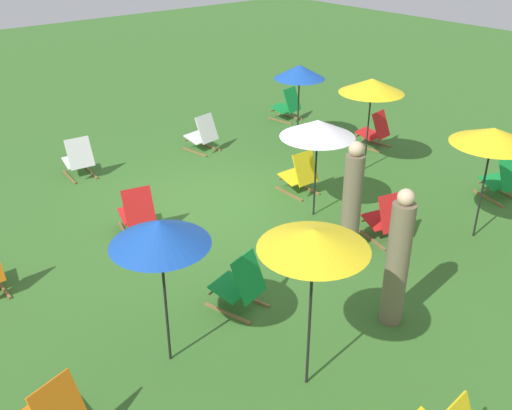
{
  "coord_description": "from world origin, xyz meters",
  "views": [
    {
      "loc": [
        5.34,
        7.65,
        4.8
      ],
      "look_at": [
        0.0,
        1.2,
        0.5
      ],
      "focal_mm": 40.6,
      "sensor_mm": 36.0,
      "label": 1
    }
  ],
  "objects_px": {
    "deckchair_2": "(137,212)",
    "umbrella_0": "(314,240)",
    "deckchair_3": "(240,285)",
    "umbrella_2": "(159,233)",
    "umbrella_5": "(372,86)",
    "person_0": "(352,200)",
    "umbrella_3": "(493,136)",
    "person_1": "(397,261)",
    "umbrella_4": "(318,129)",
    "deckchair_11": "(79,159)",
    "deckchair_8": "(300,175)",
    "deckchair_7": "(375,131)",
    "deckchair_1": "(503,180)",
    "deckchair_6": "(203,135)",
    "umbrella_1": "(300,72)",
    "deckchair_0": "(287,106)",
    "deckchair_15": "(386,219)"
  },
  "relations": [
    {
      "from": "deckchair_2",
      "to": "umbrella_0",
      "type": "bearing_deg",
      "value": 99.48
    },
    {
      "from": "deckchair_3",
      "to": "umbrella_2",
      "type": "bearing_deg",
      "value": -4.61
    },
    {
      "from": "umbrella_5",
      "to": "person_0",
      "type": "height_order",
      "value": "umbrella_5"
    },
    {
      "from": "umbrella_2",
      "to": "umbrella_3",
      "type": "bearing_deg",
      "value": 172.74
    },
    {
      "from": "person_1",
      "to": "umbrella_4",
      "type": "bearing_deg",
      "value": 156.09
    },
    {
      "from": "deckchair_11",
      "to": "umbrella_0",
      "type": "bearing_deg",
      "value": 92.24
    },
    {
      "from": "person_1",
      "to": "person_0",
      "type": "bearing_deg",
      "value": 151.31
    },
    {
      "from": "deckchair_8",
      "to": "deckchair_3",
      "type": "bearing_deg",
      "value": 35.2
    },
    {
      "from": "deckchair_3",
      "to": "deckchair_11",
      "type": "xyz_separation_m",
      "value": [
        -0.19,
        -5.43,
        0.0
      ]
    },
    {
      "from": "deckchair_7",
      "to": "umbrella_0",
      "type": "height_order",
      "value": "umbrella_0"
    },
    {
      "from": "deckchair_1",
      "to": "deckchair_6",
      "type": "relative_size",
      "value": 1.03
    },
    {
      "from": "deckchair_7",
      "to": "umbrella_1",
      "type": "height_order",
      "value": "umbrella_1"
    },
    {
      "from": "umbrella_5",
      "to": "person_1",
      "type": "distance_m",
      "value": 5.02
    },
    {
      "from": "deckchair_2",
      "to": "deckchair_6",
      "type": "bearing_deg",
      "value": -128.84
    },
    {
      "from": "deckchair_2",
      "to": "person_1",
      "type": "height_order",
      "value": "person_1"
    },
    {
      "from": "deckchair_7",
      "to": "person_0",
      "type": "bearing_deg",
      "value": 26.54
    },
    {
      "from": "deckchair_8",
      "to": "umbrella_1",
      "type": "bearing_deg",
      "value": -131.3
    },
    {
      "from": "deckchair_1",
      "to": "deckchair_11",
      "type": "height_order",
      "value": "same"
    },
    {
      "from": "deckchair_8",
      "to": "umbrella_3",
      "type": "bearing_deg",
      "value": 110.82
    },
    {
      "from": "umbrella_1",
      "to": "person_1",
      "type": "xyz_separation_m",
      "value": [
        3.4,
        5.39,
        -0.77
      ]
    },
    {
      "from": "deckchair_8",
      "to": "deckchair_2",
      "type": "bearing_deg",
      "value": -10.07
    },
    {
      "from": "deckchair_0",
      "to": "deckchair_8",
      "type": "bearing_deg",
      "value": 40.65
    },
    {
      "from": "umbrella_2",
      "to": "umbrella_5",
      "type": "bearing_deg",
      "value": -159.57
    },
    {
      "from": "deckchair_1",
      "to": "deckchair_6",
      "type": "xyz_separation_m",
      "value": [
        2.87,
        -5.48,
        0.0
      ]
    },
    {
      "from": "person_0",
      "to": "deckchair_3",
      "type": "bearing_deg",
      "value": 72.84
    },
    {
      "from": "umbrella_2",
      "to": "person_0",
      "type": "relative_size",
      "value": 1.04
    },
    {
      "from": "deckchair_2",
      "to": "deckchair_0",
      "type": "bearing_deg",
      "value": -142.3
    },
    {
      "from": "deckchair_0",
      "to": "person_0",
      "type": "distance_m",
      "value": 6.34
    },
    {
      "from": "deckchair_0",
      "to": "deckchair_8",
      "type": "xyz_separation_m",
      "value": [
        2.69,
        3.3,
        0.0
      ]
    },
    {
      "from": "deckchair_15",
      "to": "umbrella_3",
      "type": "height_order",
      "value": "umbrella_3"
    },
    {
      "from": "deckchair_2",
      "to": "umbrella_0",
      "type": "distance_m",
      "value": 4.52
    },
    {
      "from": "umbrella_2",
      "to": "deckchair_0",
      "type": "bearing_deg",
      "value": -141.25
    },
    {
      "from": "umbrella_2",
      "to": "umbrella_3",
      "type": "relative_size",
      "value": 1.01
    },
    {
      "from": "deckchair_1",
      "to": "deckchair_0",
      "type": "bearing_deg",
      "value": -74.41
    },
    {
      "from": "deckchair_1",
      "to": "umbrella_0",
      "type": "relative_size",
      "value": 0.43
    },
    {
      "from": "umbrella_2",
      "to": "umbrella_0",
      "type": "bearing_deg",
      "value": 126.79
    },
    {
      "from": "deckchair_1",
      "to": "umbrella_2",
      "type": "height_order",
      "value": "umbrella_2"
    },
    {
      "from": "deckchair_1",
      "to": "umbrella_2",
      "type": "bearing_deg",
      "value": 13.64
    },
    {
      "from": "deckchair_1",
      "to": "deckchair_2",
      "type": "distance_m",
      "value": 6.6
    },
    {
      "from": "umbrella_2",
      "to": "deckchair_11",
      "type": "bearing_deg",
      "value": -104.35
    },
    {
      "from": "person_0",
      "to": "person_1",
      "type": "distance_m",
      "value": 1.81
    },
    {
      "from": "deckchair_15",
      "to": "person_1",
      "type": "bearing_deg",
      "value": 55.12
    },
    {
      "from": "deckchair_1",
      "to": "deckchair_8",
      "type": "relative_size",
      "value": 1.03
    },
    {
      "from": "deckchair_0",
      "to": "umbrella_5",
      "type": "relative_size",
      "value": 0.44
    },
    {
      "from": "deckchair_1",
      "to": "deckchair_3",
      "type": "bearing_deg",
      "value": 10.77
    },
    {
      "from": "deckchair_0",
      "to": "deckchair_8",
      "type": "height_order",
      "value": "same"
    },
    {
      "from": "person_1",
      "to": "umbrella_0",
      "type": "bearing_deg",
      "value": -84.64
    },
    {
      "from": "deckchair_1",
      "to": "umbrella_4",
      "type": "relative_size",
      "value": 0.49
    },
    {
      "from": "deckchair_8",
      "to": "deckchair_11",
      "type": "height_order",
      "value": "same"
    },
    {
      "from": "deckchair_1",
      "to": "person_1",
      "type": "bearing_deg",
      "value": 28.01
    }
  ]
}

